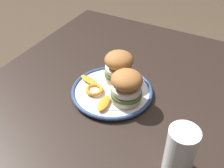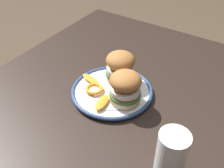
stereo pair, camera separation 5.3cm
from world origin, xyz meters
The scene contains 8 objects.
dining_table centered at (0.00, 0.00, 0.61)m, with size 1.11×0.84×0.72m.
dinner_plate centered at (0.03, -0.01, 0.72)m, with size 0.26×0.26×0.02m.
sandwich_half_left centered at (0.10, 0.00, 0.78)m, with size 0.13×0.13×0.10m.
sandwich_half_right centered at (0.02, -0.07, 0.78)m, with size 0.13×0.13×0.10m.
orange_peel_curled centered at (0.00, 0.04, 0.74)m, with size 0.08×0.08×0.01m.
orange_peel_strip_long centered at (-0.04, -0.02, 0.74)m, with size 0.08×0.04×0.01m.
orange_peel_strip_short centered at (0.04, 0.08, 0.74)m, with size 0.05×0.08×0.01m.
drinking_glass centered at (-0.14, -0.28, 0.77)m, with size 0.07×0.07×0.14m.
Camera 1 is at (-0.55, -0.33, 1.29)m, focal length 43.38 mm.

